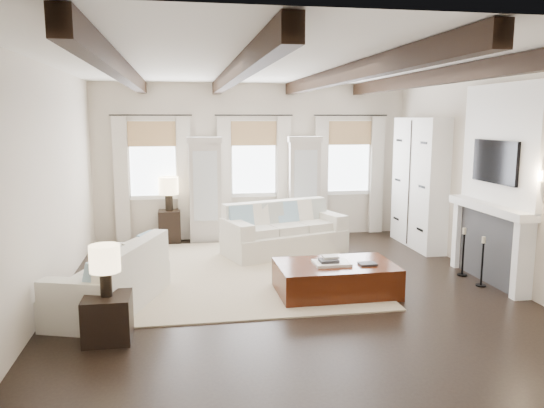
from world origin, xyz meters
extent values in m
plane|color=black|center=(0.00, 0.00, 0.00)|extent=(7.50, 7.50, 0.00)
cube|color=beige|center=(0.00, 3.75, 1.60)|extent=(6.50, 0.04, 3.20)
cube|color=beige|center=(0.00, -3.75, 1.60)|extent=(6.50, 0.04, 3.20)
cube|color=beige|center=(-3.25, 0.00, 1.60)|extent=(0.04, 7.50, 3.20)
cube|color=beige|center=(3.25, 0.00, 1.60)|extent=(0.04, 7.50, 3.20)
cube|color=white|center=(0.00, 0.00, 3.20)|extent=(6.50, 7.50, 0.04)
cube|color=black|center=(-2.20, 0.00, 3.08)|extent=(0.16, 7.40, 0.22)
cube|color=black|center=(-0.75, 0.00, 3.08)|extent=(0.16, 7.40, 0.22)
cube|color=black|center=(0.75, 0.00, 3.08)|extent=(0.16, 7.40, 0.22)
cube|color=black|center=(2.20, 0.00, 3.08)|extent=(0.16, 7.40, 0.22)
cube|color=white|center=(-2.05, 3.72, 1.65)|extent=(0.90, 0.03, 1.45)
cube|color=tan|center=(-2.05, 3.66, 2.18)|extent=(0.94, 0.04, 0.50)
cube|color=beige|center=(-2.67, 3.62, 1.27)|extent=(0.28, 0.08, 2.50)
cube|color=beige|center=(-1.43, 3.62, 1.27)|extent=(0.28, 0.08, 2.50)
cylinder|color=black|center=(-2.05, 3.61, 2.55)|extent=(1.60, 0.02, 0.02)
cube|color=white|center=(0.00, 3.72, 1.65)|extent=(0.90, 0.03, 1.45)
cube|color=tan|center=(0.00, 3.66, 2.18)|extent=(0.94, 0.04, 0.50)
cube|color=beige|center=(-0.62, 3.62, 1.27)|extent=(0.28, 0.08, 2.50)
cube|color=beige|center=(0.62, 3.62, 1.27)|extent=(0.28, 0.08, 2.50)
cylinder|color=black|center=(0.00, 3.61, 2.55)|extent=(1.60, 0.02, 0.02)
cube|color=white|center=(2.05, 3.72, 1.65)|extent=(0.90, 0.03, 1.45)
cube|color=tan|center=(2.05, 3.66, 2.18)|extent=(0.94, 0.04, 0.50)
cube|color=beige|center=(1.43, 3.62, 1.27)|extent=(0.28, 0.08, 2.50)
cube|color=beige|center=(2.67, 3.62, 1.27)|extent=(0.28, 0.08, 2.50)
cylinder|color=black|center=(2.05, 3.61, 2.55)|extent=(1.60, 0.02, 0.02)
cube|color=#B0A89D|center=(-1.02, 3.53, 1.00)|extent=(0.64, 0.38, 2.00)
cube|color=#B2B7BA|center=(-1.02, 3.33, 1.15)|extent=(0.48, 0.02, 1.40)
cube|color=#B0A89D|center=(-1.02, 3.53, 2.06)|extent=(0.70, 0.42, 0.12)
cube|color=#B0A89D|center=(1.02, 3.53, 1.00)|extent=(0.64, 0.38, 2.00)
cube|color=#B2B7BA|center=(1.02, 3.33, 1.15)|extent=(0.48, 0.02, 1.40)
cube|color=#B0A89D|center=(1.02, 3.53, 2.06)|extent=(0.70, 0.42, 0.12)
cube|color=#2C2C2F|center=(3.16, 0.00, 0.55)|extent=(0.18, 1.50, 1.10)
cube|color=black|center=(3.13, 0.00, 0.40)|extent=(0.10, 0.90, 0.70)
cube|color=white|center=(3.12, -0.82, 0.55)|extent=(0.26, 0.14, 1.10)
cube|color=white|center=(3.12, 0.82, 0.55)|extent=(0.26, 0.14, 1.10)
cube|color=white|center=(3.09, 0.00, 1.16)|extent=(0.32, 1.90, 0.12)
cube|color=white|center=(3.20, 0.00, 2.10)|extent=(0.10, 1.90, 1.80)
cube|color=black|center=(3.13, 0.00, 1.85)|extent=(0.07, 1.10, 0.64)
cylinder|color=#FFD899|center=(3.15, -1.05, 1.75)|extent=(0.10, 0.10, 0.14)
cube|color=silver|center=(3.05, 2.35, 1.25)|extent=(0.40, 1.70, 2.50)
cube|color=black|center=(2.84, 2.35, 1.25)|extent=(0.01, 0.02, 2.40)
cube|color=#B9A88B|center=(-0.72, 1.11, 0.01)|extent=(4.16, 4.22, 0.02)
cube|color=silver|center=(0.37, 2.20, 0.21)|extent=(2.40, 1.63, 0.42)
cube|color=silver|center=(0.25, 2.56, 0.68)|extent=(2.07, 0.86, 0.52)
cube|color=silver|center=(-0.55, 1.90, 0.56)|extent=(0.55, 0.98, 0.27)
cube|color=silver|center=(1.28, 2.50, 0.56)|extent=(0.55, 0.98, 0.27)
cube|color=silver|center=(-0.20, 1.96, 0.49)|extent=(0.75, 0.78, 0.15)
cube|color=silver|center=(0.38, 2.15, 0.49)|extent=(0.75, 0.78, 0.15)
cube|color=silver|center=(0.96, 2.34, 0.49)|extent=(0.75, 0.78, 0.15)
cube|color=#749DB5|center=(-0.45, 2.15, 0.71)|extent=(0.49, 0.35, 0.46)
cube|color=silver|center=(-0.15, 2.25, 0.71)|extent=(0.49, 0.35, 0.46)
cube|color=beige|center=(0.15, 2.35, 0.71)|extent=(0.49, 0.35, 0.46)
cube|color=#749DB5|center=(0.45, 2.44, 0.71)|extent=(0.49, 0.35, 0.46)
cube|color=silver|center=(0.75, 2.54, 0.71)|extent=(0.49, 0.35, 0.46)
cube|color=beige|center=(1.05, 2.64, 0.71)|extent=(0.49, 0.35, 0.46)
cube|color=silver|center=(-2.46, -0.17, 0.19)|extent=(1.52, 2.21, 0.39)
cube|color=silver|center=(-2.12, -0.28, 0.63)|extent=(0.82, 1.89, 0.48)
cube|color=silver|center=(-2.17, 0.67, 0.51)|extent=(0.90, 0.52, 0.25)
cube|color=silver|center=(-2.74, -1.01, 0.51)|extent=(0.90, 0.52, 0.25)
cube|color=silver|center=(-2.32, 0.38, 0.45)|extent=(0.72, 0.70, 0.14)
cube|color=silver|center=(-2.50, -0.15, 0.45)|extent=(0.72, 0.70, 0.14)
cube|color=silver|center=(-2.68, -0.68, 0.45)|extent=(0.72, 0.70, 0.14)
cube|color=#749DB5|center=(-2.05, 0.45, 0.66)|extent=(0.33, 0.45, 0.42)
cube|color=silver|center=(-2.20, 0.00, 0.66)|extent=(0.33, 0.45, 0.42)
cube|color=beige|center=(-2.36, -0.46, 0.66)|extent=(0.33, 0.45, 0.42)
cube|color=#749DB5|center=(-2.51, -0.91, 0.66)|extent=(0.33, 0.45, 0.42)
cube|color=black|center=(0.65, -0.15, 0.22)|extent=(1.68, 1.06, 0.44)
cube|color=white|center=(0.58, -0.17, 0.46)|extent=(0.50, 0.38, 0.04)
cube|color=#262628|center=(0.53, -0.18, 0.50)|extent=(0.26, 0.20, 0.04)
cube|color=beige|center=(0.58, -0.10, 0.53)|extent=(0.22, 0.17, 0.03)
cube|color=#262628|center=(1.07, -0.28, 0.45)|extent=(0.24, 0.18, 0.03)
cube|color=black|center=(-2.36, -1.27, 0.26)|extent=(0.52, 0.52, 0.52)
cylinder|color=black|center=(-2.36, -1.27, 0.66)|extent=(0.13, 0.13, 0.28)
cylinder|color=#F9D89E|center=(-2.36, -1.27, 0.96)|extent=(0.34, 0.34, 0.30)
cube|color=black|center=(-1.75, 3.48, 0.33)|extent=(0.44, 0.44, 0.66)
cylinder|color=black|center=(-1.75, 3.48, 0.82)|extent=(0.15, 0.15, 0.33)
cylinder|color=#F9D89E|center=(-1.75, 3.48, 1.16)|extent=(0.39, 0.39, 0.35)
cylinder|color=black|center=(2.90, -0.20, 0.01)|extent=(0.15, 0.15, 0.02)
cylinder|color=black|center=(2.90, -0.20, 0.34)|extent=(0.03, 0.03, 0.67)
cylinder|color=beige|center=(2.90, -0.20, 0.71)|extent=(0.06, 0.06, 0.10)
cylinder|color=black|center=(2.90, 0.35, 0.01)|extent=(0.16, 0.16, 0.02)
cylinder|color=black|center=(2.90, 0.35, 0.34)|extent=(0.03, 0.03, 0.69)
cylinder|color=beige|center=(2.90, 0.35, 0.73)|extent=(0.06, 0.06, 0.10)
camera|label=1|loc=(-1.50, -7.21, 2.50)|focal=35.00mm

